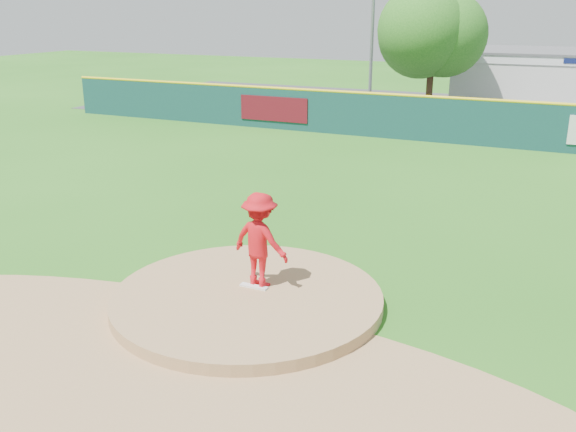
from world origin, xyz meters
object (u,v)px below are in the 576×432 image
at_px(pitcher, 260,240).
at_px(playground_slide, 229,99).
at_px(deciduous_tree, 433,31).
at_px(light_pole_left, 373,2).

xyz_separation_m(pitcher, playground_slide, (-12.91, 21.48, -0.55)).
height_order(playground_slide, deciduous_tree, deciduous_tree).
bearing_deg(playground_slide, deciduous_tree, 15.72).
bearing_deg(pitcher, light_pole_left, -66.82).
xyz_separation_m(playground_slide, light_pole_left, (6.85, 5.05, 5.35)).
relative_size(pitcher, playground_slide, 0.80).
relative_size(pitcher, deciduous_tree, 0.27).
xyz_separation_m(deciduous_tree, light_pole_left, (-4.00, 2.00, 1.50)).
relative_size(pitcher, light_pole_left, 0.18).
bearing_deg(deciduous_tree, light_pole_left, 153.43).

